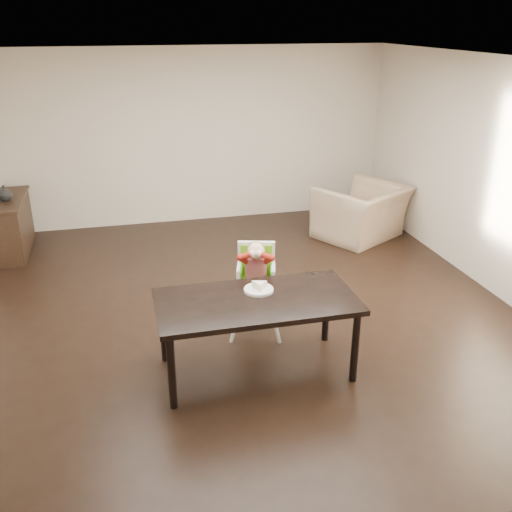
{
  "coord_description": "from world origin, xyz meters",
  "views": [
    {
      "loc": [
        -1.25,
        -5.38,
        3.09
      ],
      "look_at": [
        -0.02,
        -0.37,
        0.91
      ],
      "focal_mm": 40.0,
      "sensor_mm": 36.0,
      "label": 1
    }
  ],
  "objects_px": {
    "sideboard": "(12,226)",
    "dining_table": "(257,307)",
    "high_chair": "(256,268)",
    "armchair": "(362,204)"
  },
  "relations": [
    {
      "from": "dining_table",
      "to": "sideboard",
      "type": "relative_size",
      "value": 1.43
    },
    {
      "from": "dining_table",
      "to": "armchair",
      "type": "bearing_deg",
      "value": 52.19
    },
    {
      "from": "armchair",
      "to": "sideboard",
      "type": "distance_m",
      "value": 5.02
    },
    {
      "from": "high_chair",
      "to": "armchair",
      "type": "height_order",
      "value": "armchair"
    },
    {
      "from": "dining_table",
      "to": "sideboard",
      "type": "distance_m",
      "value": 4.51
    },
    {
      "from": "high_chair",
      "to": "sideboard",
      "type": "bearing_deg",
      "value": 149.05
    },
    {
      "from": "high_chair",
      "to": "armchair",
      "type": "distance_m",
      "value": 3.18
    },
    {
      "from": "dining_table",
      "to": "sideboard",
      "type": "height_order",
      "value": "sideboard"
    },
    {
      "from": "high_chair",
      "to": "armchair",
      "type": "relative_size",
      "value": 0.84
    },
    {
      "from": "sideboard",
      "to": "dining_table",
      "type": "bearing_deg",
      "value": -54.44
    }
  ]
}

